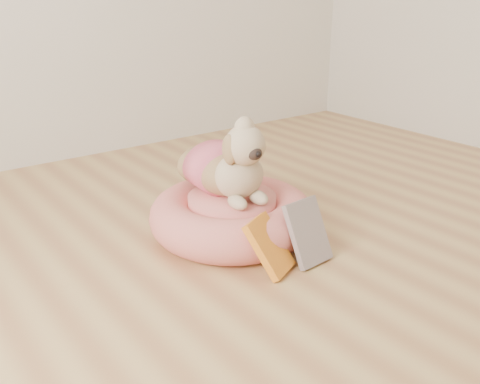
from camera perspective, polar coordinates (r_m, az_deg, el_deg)
pet_bed at (r=2.03m, az=-0.85°, el=-2.54°), size 0.63×0.63×0.16m
dog at (r=1.96m, az=-1.48°, el=4.26°), size 0.34×0.47×0.32m
book_yellow at (r=1.77m, az=3.15°, el=-5.78°), size 0.18×0.18×0.18m
book_white at (r=1.84m, az=7.25°, el=-4.29°), size 0.16×0.13×0.21m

